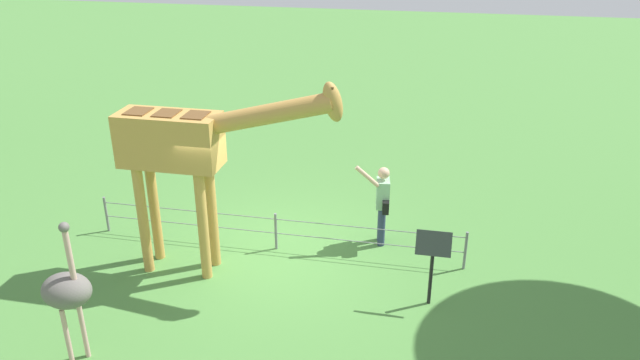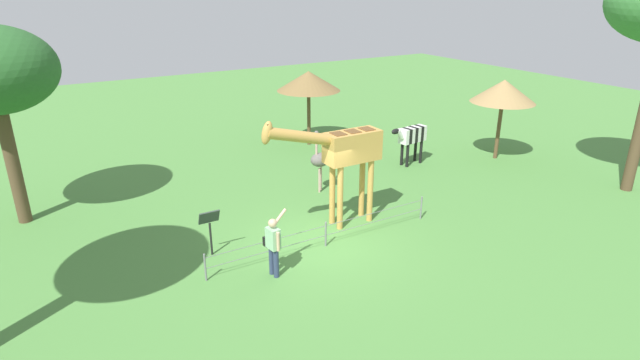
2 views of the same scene
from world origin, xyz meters
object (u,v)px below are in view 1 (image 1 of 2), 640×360
(giraffe, at_px, (188,148))
(info_sign, at_px, (433,253))
(visitor, at_px, (382,201))
(ostrich, at_px, (67,291))

(giraffe, distance_m, info_sign, 4.33)
(visitor, bearing_deg, giraffe, -152.86)
(visitor, xyz_separation_m, ostrich, (-3.86, -4.21, 0.27))
(ostrich, bearing_deg, visitor, 47.48)
(visitor, relative_size, ostrich, 0.74)
(giraffe, relative_size, ostrich, 1.69)
(giraffe, bearing_deg, ostrich, -106.27)
(giraffe, relative_size, visitor, 2.27)
(giraffe, bearing_deg, visitor, 27.14)
(giraffe, height_order, ostrich, giraffe)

